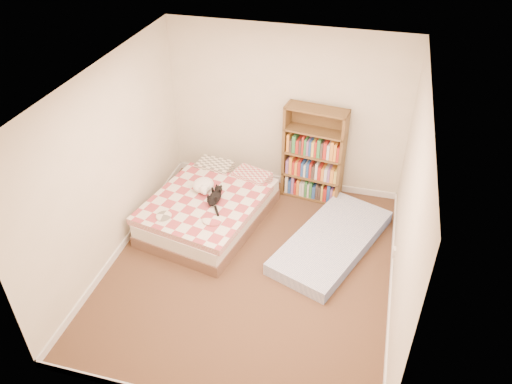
% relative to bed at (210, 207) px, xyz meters
% --- Properties ---
extents(room, '(3.51, 4.01, 2.51)m').
position_rel_bed_xyz_m(room, '(0.80, -0.78, 0.97)').
color(room, '#482F1E').
rests_on(room, ground).
extents(bed, '(1.67, 2.12, 0.51)m').
position_rel_bed_xyz_m(bed, '(0.00, 0.00, 0.00)').
color(bed, brown).
rests_on(bed, room).
extents(bookshelf, '(0.92, 0.41, 1.47)m').
position_rel_bed_xyz_m(bookshelf, '(1.28, 0.99, 0.31)').
color(bookshelf, '#553A1D').
rests_on(bookshelf, room).
extents(floor_mattress, '(1.51, 2.12, 0.17)m').
position_rel_bed_xyz_m(floor_mattress, '(1.75, -0.12, -0.14)').
color(floor_mattress, '#6777AC').
rests_on(floor_mattress, room).
extents(black_cat, '(0.20, 0.59, 0.13)m').
position_rel_bed_xyz_m(black_cat, '(0.13, -0.11, 0.28)').
color(black_cat, black).
rests_on(black_cat, bed).
extents(white_dog, '(0.38, 0.41, 0.16)m').
position_rel_bed_xyz_m(white_dog, '(-0.11, 0.08, 0.31)').
color(white_dog, white).
rests_on(white_dog, bed).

